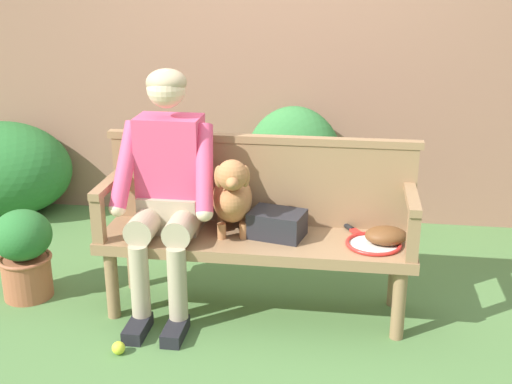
# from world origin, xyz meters

# --- Properties ---
(ground_plane) EXTENTS (40.00, 40.00, 0.00)m
(ground_plane) POSITION_xyz_m (0.00, 0.00, 0.00)
(ground_plane) COLOR #4C753D
(brick_garden_fence) EXTENTS (8.00, 0.30, 2.21)m
(brick_garden_fence) POSITION_xyz_m (0.00, 1.60, 1.10)
(brick_garden_fence) COLOR #936651
(brick_garden_fence) RESTS_ON ground
(hedge_bush_far_right) EXTENTS (1.02, 0.75, 0.71)m
(hedge_bush_far_right) POSITION_xyz_m (-2.08, 1.21, 0.36)
(hedge_bush_far_right) COLOR #286B2D
(hedge_bush_far_right) RESTS_ON ground
(hedge_bush_far_left) EXTENTS (0.71, 0.50, 0.88)m
(hedge_bush_far_left) POSITION_xyz_m (0.09, 1.27, 0.44)
(hedge_bush_far_left) COLOR #337538
(hedge_bush_far_left) RESTS_ON ground
(garden_bench) EXTENTS (1.67, 0.47, 0.45)m
(garden_bench) POSITION_xyz_m (0.00, 0.00, 0.39)
(garden_bench) COLOR #93704C
(garden_bench) RESTS_ON ground
(bench_backrest) EXTENTS (1.71, 0.06, 0.50)m
(bench_backrest) POSITION_xyz_m (0.00, 0.20, 0.70)
(bench_backrest) COLOR #93704C
(bench_backrest) RESTS_ON garden_bench
(bench_armrest_left_end) EXTENTS (0.06, 0.47, 0.28)m
(bench_armrest_left_end) POSITION_xyz_m (-0.79, -0.08, 0.65)
(bench_armrest_left_end) COLOR #93704C
(bench_armrest_left_end) RESTS_ON garden_bench
(bench_armrest_right_end) EXTENTS (0.06, 0.47, 0.28)m
(bench_armrest_right_end) POSITION_xyz_m (0.79, -0.08, 0.65)
(bench_armrest_right_end) COLOR #93704C
(bench_armrest_right_end) RESTS_ON garden_bench
(person_seated) EXTENTS (0.56, 0.63, 1.32)m
(person_seated) POSITION_xyz_m (-0.47, -0.01, 0.72)
(person_seated) COLOR black
(person_seated) RESTS_ON ground
(dog_on_bench) EXTENTS (0.27, 0.45, 0.45)m
(dog_on_bench) POSITION_xyz_m (-0.13, 0.01, 0.67)
(dog_on_bench) COLOR #AD7042
(dog_on_bench) RESTS_ON garden_bench
(tennis_racket) EXTENTS (0.44, 0.55, 0.03)m
(tennis_racket) POSITION_xyz_m (0.60, -0.01, 0.46)
(tennis_racket) COLOR red
(tennis_racket) RESTS_ON garden_bench
(baseball_glove) EXTENTS (0.25, 0.21, 0.09)m
(baseball_glove) POSITION_xyz_m (0.68, -0.00, 0.49)
(baseball_glove) COLOR brown
(baseball_glove) RESTS_ON garden_bench
(sports_bag) EXTENTS (0.32, 0.26, 0.14)m
(sports_bag) POSITION_xyz_m (0.11, 0.02, 0.52)
(sports_bag) COLOR #232328
(sports_bag) RESTS_ON garden_bench
(tennis_ball) EXTENTS (0.07, 0.07, 0.07)m
(tennis_ball) POSITION_xyz_m (-0.61, -0.52, 0.03)
(tennis_ball) COLOR #CCDB33
(tennis_ball) RESTS_ON ground
(potted_plant) EXTENTS (0.33, 0.33, 0.52)m
(potted_plant) POSITION_xyz_m (-1.32, -0.02, 0.28)
(potted_plant) COLOR #A85B3D
(potted_plant) RESTS_ON ground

